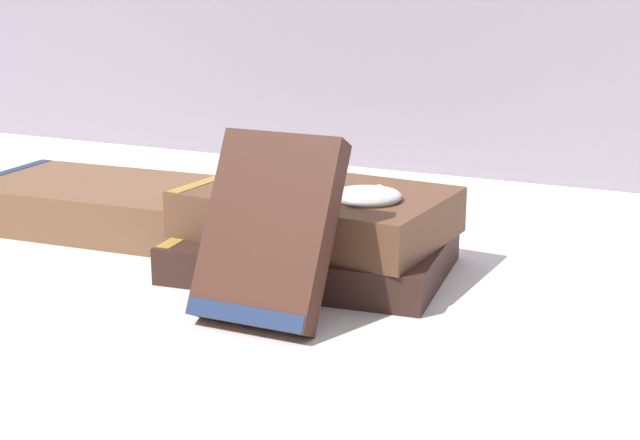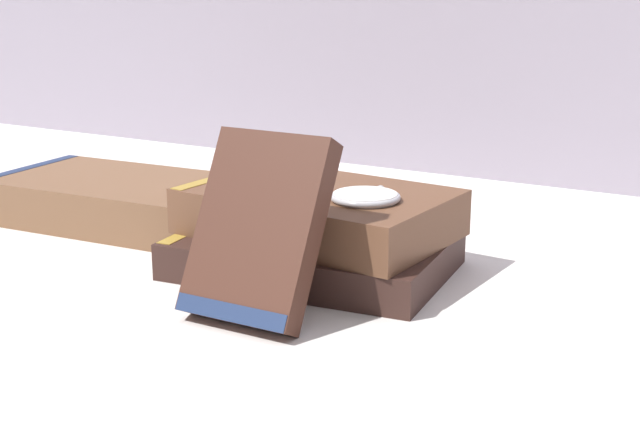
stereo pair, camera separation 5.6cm
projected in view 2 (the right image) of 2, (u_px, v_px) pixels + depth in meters
ground_plane at (314, 271)px, 0.71m from camera, size 3.00×3.00×0.00m
book_flat_bottom at (311, 252)px, 0.71m from camera, size 0.22×0.16×0.03m
book_flat_top at (316, 211)px, 0.71m from camera, size 0.21×0.15×0.04m
book_side_left at (118, 200)px, 0.85m from camera, size 0.25×0.15×0.04m
book_leaning_front at (257, 235)px, 0.60m from camera, size 0.09×0.08×0.13m
pocket_watch at (365, 197)px, 0.67m from camera, size 0.05×0.06×0.01m
reading_glasses at (383, 220)px, 0.85m from camera, size 0.10×0.06×0.00m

